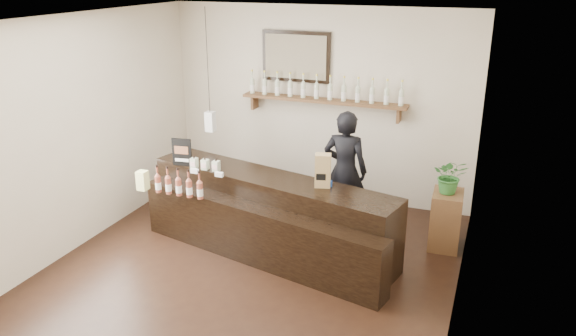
# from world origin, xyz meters

# --- Properties ---
(ground) EXTENTS (5.00, 5.00, 0.00)m
(ground) POSITION_xyz_m (0.00, 0.00, 0.00)
(ground) COLOR black
(ground) RESTS_ON ground
(room_shell) EXTENTS (5.00, 5.00, 5.00)m
(room_shell) POSITION_xyz_m (0.00, 0.00, 1.70)
(room_shell) COLOR beige
(room_shell) RESTS_ON ground
(back_wall_decor) EXTENTS (2.66, 0.96, 1.69)m
(back_wall_decor) POSITION_xyz_m (-0.15, 2.37, 1.76)
(back_wall_decor) COLOR #56341D
(back_wall_decor) RESTS_ON ground
(counter) EXTENTS (3.33, 1.60, 1.07)m
(counter) POSITION_xyz_m (-0.02, 0.58, 0.43)
(counter) COLOR black
(counter) RESTS_ON ground
(promo_sign) EXTENTS (0.25, 0.06, 0.36)m
(promo_sign) POSITION_xyz_m (-1.21, 0.67, 1.09)
(promo_sign) COLOR black
(promo_sign) RESTS_ON counter
(paper_bag) EXTENTS (0.21, 0.17, 0.39)m
(paper_bag) POSITION_xyz_m (0.66, 0.63, 1.11)
(paper_bag) COLOR olive
(paper_bag) RESTS_ON counter
(tape_dispenser) EXTENTS (0.15, 0.10, 0.12)m
(tape_dispenser) POSITION_xyz_m (0.70, 0.65, 0.96)
(tape_dispenser) COLOR #1A49B8
(tape_dispenser) RESTS_ON counter
(side_cabinet) EXTENTS (0.38, 0.51, 0.72)m
(side_cabinet) POSITION_xyz_m (2.00, 1.46, 0.36)
(side_cabinet) COLOR #56341D
(side_cabinet) RESTS_ON ground
(potted_plant) EXTENTS (0.44, 0.39, 0.44)m
(potted_plant) POSITION_xyz_m (2.00, 1.46, 0.94)
(potted_plant) COLOR #2E6C2B
(potted_plant) RESTS_ON side_cabinet
(shopkeeper) EXTENTS (0.66, 0.44, 1.80)m
(shopkeeper) POSITION_xyz_m (0.68, 1.55, 0.90)
(shopkeeper) COLOR black
(shopkeeper) RESTS_ON ground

